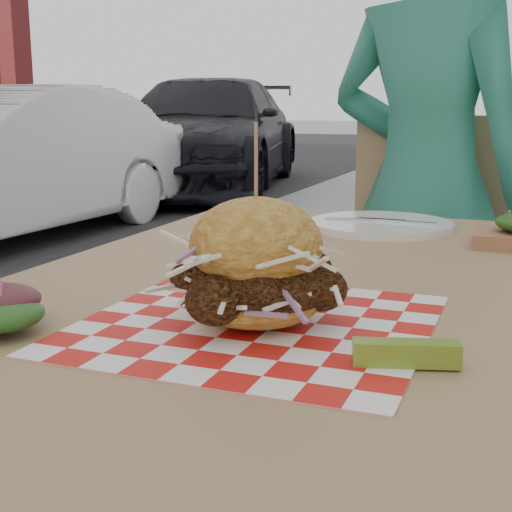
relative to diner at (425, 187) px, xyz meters
The scene contains 8 objects.
diner is the anchor object (origin of this frame).
car_dark 6.66m from the diner, 119.98° to the left, with size 1.80×4.42×1.28m, color black.
patio_table 0.99m from the diner, 90.19° to the right, with size 0.80×1.20×0.75m.
patio_chair 0.22m from the diner, 82.51° to the left, with size 0.45×0.46×0.95m.
paper_liner 1.20m from the diner, 90.32° to the right, with size 0.36×0.36×0.00m, color red.
sandwich 1.20m from the diner, 90.32° to the right, with size 0.19×0.19×0.21m.
pickle_spear 1.28m from the diner, 82.64° to the right, with size 0.10×0.02×0.02m, color olive.
place_setting 0.56m from the diner, 90.33° to the right, with size 0.27×0.27×0.02m.
Camera 1 is at (-0.02, -0.55, 0.98)m, focal length 50.00 mm.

